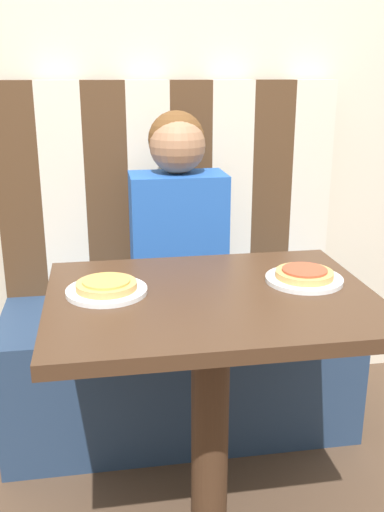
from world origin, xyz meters
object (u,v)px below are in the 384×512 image
person (178,213)px  plate_right (304,279)px  plate_left (107,291)px  pizza_left (106,285)px  pizza_right (304,273)px

person → plate_right: bearing=-65.1°
plate_left → plate_right: same height
plate_left → plate_right: bearing=0.0°
person → plate_right: 0.60m
person → plate_left: person is taller
person → pizza_left: (-0.25, -0.55, -0.04)m
pizza_left → plate_left: bearing=90.0°
plate_left → pizza_left: (0.00, -0.00, 0.02)m
person → plate_left: 0.60m
pizza_left → pizza_right: size_ratio=1.00×
plate_left → pizza_right: (0.51, -0.00, 0.02)m
person → pizza_left: size_ratio=4.56×
pizza_left → pizza_right: same height
plate_right → pizza_right: 0.02m
pizza_left → pizza_right: bearing=0.0°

